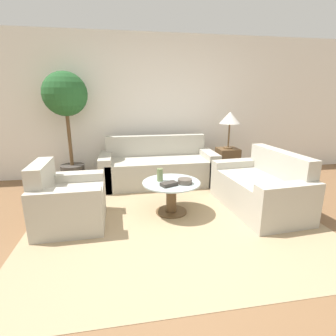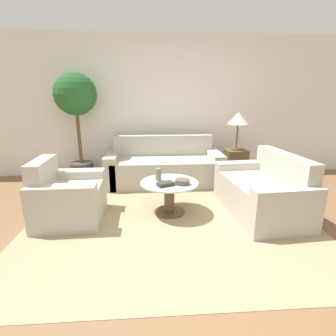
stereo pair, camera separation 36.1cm
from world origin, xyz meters
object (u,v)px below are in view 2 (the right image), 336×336
Objects in this scene: table_lamp at (238,119)px; vase at (158,175)px; sofa_main at (164,167)px; loveseat at (265,193)px; potted_plant at (76,105)px; book_stack at (166,184)px; armchair at (66,199)px; bowl at (182,182)px; coffee_table at (169,193)px.

table_lamp is 1.92m from vase.
loveseat is at bearing -47.59° from sofa_main.
book_stack is at bearing -48.86° from potted_plant.
table_lamp is (2.57, 1.32, 0.85)m from armchair.
loveseat is at bearing -21.34° from book_stack.
sofa_main is 1.05× the size of potted_plant.
loveseat is (2.56, 0.03, 0.00)m from armchair.
book_stack is (-0.22, -0.05, -0.01)m from bowl.
potted_plant is 2.46m from bowl.
coffee_table is at bearing 148.72° from bowl.
sofa_main is 12.03× the size of vase.
vase reaches higher than bowl.
vase is 0.90× the size of bowl.
loveseat reaches higher than armchair.
coffee_table is 4.09× the size of bowl.
bowl is at bearing -29.01° from vase.
armchair reaches higher than bowl.
armchair is 1.26m from book_stack.
vase reaches higher than book_stack.
loveseat is at bearing -3.71° from coffee_table.
book_stack is at bearing -69.13° from vase.
armchair is at bearing -152.83° from table_lamp.
loveseat is 1.55m from table_lamp.
bowl is at bearing -43.99° from potted_plant.
bowl reaches higher than book_stack.
vase is at bearing 153.67° from coffee_table.
sofa_main is 1.53m from table_lamp.
armchair is 1.13× the size of coffee_table.
potted_plant is at bearing 172.21° from sofa_main.
armchair is 0.45× the size of potted_plant.
sofa_main is 1.29m from coffee_table.
loveseat reaches higher than vase.
sofa_main is at bearing 89.96° from coffee_table.
armchair is 1.20m from vase.
sofa_main is 2.64× the size of coffee_table.
potted_plant is 2.14m from vase.
armchair is at bearing 154.19° from book_stack.
book_stack is at bearing -167.15° from bowl.
armchair is (-1.30, -1.40, -0.00)m from sofa_main.
coffee_table is 0.26m from bowl.
table_lamp is 2.79× the size of book_stack.
potted_plant is at bearing 174.16° from table_lamp.
sofa_main reaches higher than armchair.
vase is at bearing -96.55° from sofa_main.
loveseat is 1.42m from vase.
table_lamp reaches higher than coffee_table.
table_lamp reaches higher than armchair.
table_lamp is 0.34× the size of potted_plant.
table_lamp is at bearing -5.84° from potted_plant.
armchair reaches higher than vase.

